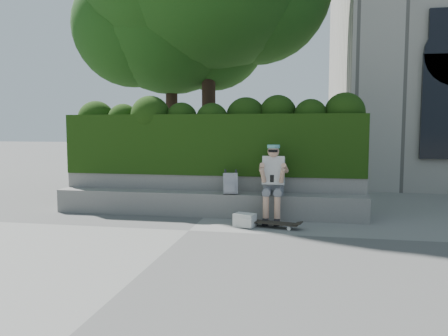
% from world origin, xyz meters
% --- Properties ---
extents(ground, '(80.00, 80.00, 0.00)m').
position_xyz_m(ground, '(0.00, 0.00, 0.00)').
color(ground, slate).
rests_on(ground, ground).
extents(bench_ledge, '(6.00, 0.45, 0.45)m').
position_xyz_m(bench_ledge, '(0.00, 1.25, 0.23)').
color(bench_ledge, gray).
rests_on(bench_ledge, ground).
extents(planter_wall, '(6.00, 0.50, 0.75)m').
position_xyz_m(planter_wall, '(0.00, 1.73, 0.38)').
color(planter_wall, gray).
rests_on(planter_wall, ground).
extents(hedge, '(6.00, 1.00, 1.20)m').
position_xyz_m(hedge, '(0.00, 1.95, 1.35)').
color(hedge, black).
rests_on(hedge, planter_wall).
extents(tree_right, '(4.56, 4.56, 7.22)m').
position_xyz_m(tree_right, '(-2.03, 5.62, 4.93)').
color(tree_right, black).
rests_on(tree_right, ground).
extents(person, '(0.40, 0.76, 1.38)m').
position_xyz_m(person, '(1.30, 1.07, 0.75)').
color(person, slate).
rests_on(person, ground).
extents(skateboard, '(0.92, 0.42, 0.09)m').
position_xyz_m(skateboard, '(1.33, 0.47, 0.08)').
color(skateboard, black).
rests_on(skateboard, ground).
extents(backpack_plaid, '(0.29, 0.20, 0.39)m').
position_xyz_m(backpack_plaid, '(0.49, 1.15, 0.64)').
color(backpack_plaid, '#B5B5BA').
rests_on(backpack_plaid, bench_ledge).
extents(backpack_ground, '(0.40, 0.33, 0.22)m').
position_xyz_m(backpack_ground, '(0.86, 0.46, 0.11)').
color(backpack_ground, beige).
rests_on(backpack_ground, ground).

